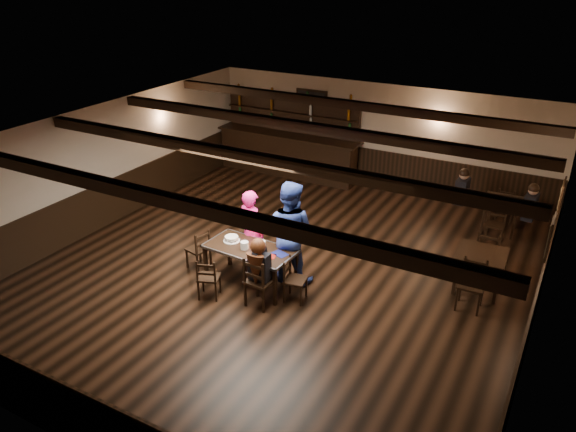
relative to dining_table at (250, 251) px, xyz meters
The scene contains 25 objects.
ground 1.01m from the dining_table, 69.23° to the left, with size 10.00×10.00×0.00m, color black.
room_shell 1.33m from the dining_table, 69.58° to the left, with size 9.02×10.02×2.71m.
dining_table is the anchor object (origin of this frame).
chair_near_left 0.90m from the dining_table, 116.41° to the right, with size 0.47×0.46×0.79m.
chair_near_right 0.78m from the dining_table, 49.20° to the right, with size 0.46×0.44×0.95m.
chair_end_left 1.14m from the dining_table, behind, with size 0.44×0.45×0.82m.
chair_end_right 0.93m from the dining_table, ahead, with size 0.42×0.43×0.81m.
chair_far_pushed 1.58m from the dining_table, 124.42° to the left, with size 0.51×0.51×0.80m.
woman_pink 0.62m from the dining_table, 119.66° to the left, with size 0.59×0.39×1.61m, color #FF1E74.
man_blue 0.79m from the dining_table, 44.28° to the left, with size 0.95×0.74×1.95m, color navy.
seated_person 0.75m from the dining_table, 45.72° to the right, with size 0.35×0.53×0.86m.
cake 0.46m from the dining_table, behind, with size 0.31×0.31×0.10m.
plate_stack_a 0.18m from the dining_table, 131.43° to the right, with size 0.15×0.15×0.14m, color white.
plate_stack_b 0.28m from the dining_table, ahead, with size 0.15×0.15×0.18m, color white.
tea_light 0.17m from the dining_table, 69.58° to the left, with size 0.05×0.05×0.06m.
salt_shaker 0.38m from the dining_table, 12.30° to the right, with size 0.04×0.04×0.09m, color silver.
pepper_shaker 0.40m from the dining_table, 14.60° to the right, with size 0.04×0.04×0.09m, color #A5A8AD.
drink_glass 0.29m from the dining_table, 13.97° to the left, with size 0.07×0.07×0.11m, color silver.
menu_red 0.46m from the dining_table, 13.22° to the right, with size 0.26×0.18×0.00m, color maroon.
menu_blue 0.59m from the dining_table, ahead, with size 0.28×0.20×0.00m, color #101552.
bar_counter 5.84m from the dining_table, 111.92° to the left, with size 4.14×0.70×2.20m.
back_table_a 4.13m from the dining_table, 26.12° to the left, with size 0.88×0.88×0.75m.
back_table_b 5.77m from the dining_table, 51.28° to the left, with size 0.79×0.79×0.75m.
bg_patron_left 5.31m from the dining_table, 59.25° to the left, with size 0.26×0.40×0.81m.
bg_patron_right 6.06m from the dining_table, 46.46° to the left, with size 0.27×0.40×0.80m.
Camera 1 is at (4.64, -8.19, 5.54)m, focal length 35.00 mm.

